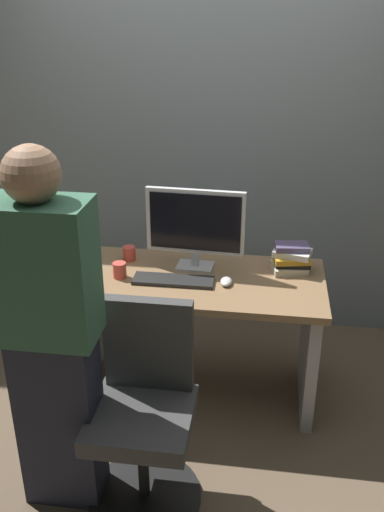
{
  "coord_description": "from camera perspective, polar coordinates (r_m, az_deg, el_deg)",
  "views": [
    {
      "loc": [
        0.38,
        -2.69,
        2.09
      ],
      "look_at": [
        0.0,
        -0.05,
        0.88
      ],
      "focal_mm": 39.47,
      "sensor_mm": 36.0,
      "label": 1
    }
  ],
  "objects": [
    {
      "name": "keyboard",
      "position": [
        2.98,
        -1.9,
        -2.49
      ],
      "size": [
        0.43,
        0.13,
        0.02
      ],
      "primitive_type": "cube",
      "rotation": [
        0.0,
        0.0,
        0.01
      ],
      "color": "#262626",
      "rests_on": "desk"
    },
    {
      "name": "person_at_desk",
      "position": [
        2.39,
        -14.1,
        -8.06
      ],
      "size": [
        0.4,
        0.24,
        1.64
      ],
      "color": "#262838",
      "rests_on": "ground"
    },
    {
      "name": "cup_near_keyboard",
      "position": [
        3.05,
        -7.35,
        -1.43
      ],
      "size": [
        0.07,
        0.07,
        0.09
      ],
      "primitive_type": "cylinder",
      "color": "#D84C3F",
      "rests_on": "desk"
    },
    {
      "name": "mouse",
      "position": [
        2.96,
        3.48,
        -2.59
      ],
      "size": [
        0.06,
        0.1,
        0.03
      ],
      "primitive_type": "ellipsoid",
      "color": "white",
      "rests_on": "desk"
    },
    {
      "name": "wall_back",
      "position": [
        3.65,
        2.17,
        15.03
      ],
      "size": [
        6.4,
        0.1,
        3.0
      ],
      "primitive_type": "cube",
      "color": "gray",
      "rests_on": "ground"
    },
    {
      "name": "monitor",
      "position": [
        3.04,
        0.33,
        3.16
      ],
      "size": [
        0.54,
        0.15,
        0.46
      ],
      "color": "silver",
      "rests_on": "desk"
    },
    {
      "name": "office_chair",
      "position": [
        2.58,
        -4.86,
        -15.88
      ],
      "size": [
        0.52,
        0.52,
        0.94
      ],
      "color": "black",
      "rests_on": "ground"
    },
    {
      "name": "ground_plane",
      "position": [
        3.43,
        0.12,
        -13.23
      ],
      "size": [
        9.0,
        9.0,
        0.0
      ],
      "primitive_type": "plane",
      "color": "brown"
    },
    {
      "name": "desk",
      "position": [
        3.14,
        0.13,
        -5.9
      ],
      "size": [
        1.41,
        0.68,
        0.73
      ],
      "color": "#93704C",
      "rests_on": "ground"
    },
    {
      "name": "cup_by_monitor",
      "position": [
        3.25,
        -6.38,
        0.28
      ],
      "size": [
        0.07,
        0.07,
        0.08
      ],
      "primitive_type": "cylinder",
      "color": "#D84C3F",
      "rests_on": "desk"
    },
    {
      "name": "book_stack",
      "position": [
        3.13,
        10.01,
        -0.24
      ],
      "size": [
        0.23,
        0.2,
        0.16
      ],
      "color": "beige",
      "rests_on": "desk"
    }
  ]
}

